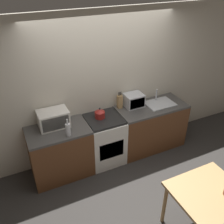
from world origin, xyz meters
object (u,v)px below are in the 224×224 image
kettle (100,113)px  toaster_oven (134,100)px  stove_range (104,140)px  microwave (53,119)px  bottle (68,129)px  dining_table (208,197)px

kettle → toaster_oven: bearing=8.0°
kettle → stove_range: bearing=-43.3°
microwave → bottle: (0.13, -0.34, -0.03)m
stove_range → microwave: 1.02m
stove_range → bottle: size_ratio=3.09×
kettle → microwave: 0.77m
stove_range → toaster_oven: size_ratio=2.71×
stove_range → bottle: (-0.68, -0.21, 0.57)m
toaster_oven → dining_table: size_ratio=0.38×
stove_range → dining_table: (0.59, -1.88, 0.21)m
stove_range → kettle: (-0.05, 0.05, 0.53)m
stove_range → toaster_oven: bearing=12.8°
kettle → bottle: size_ratio=0.65×
microwave → bottle: bearing=-68.5°
stove_range → dining_table: size_ratio=1.03×
kettle → dining_table: (0.64, -1.93, -0.33)m
microwave → dining_table: microwave is taller
kettle → microwave: (-0.76, 0.08, 0.06)m
bottle → dining_table: bottle is taller
stove_range → kettle: bearing=136.7°
kettle → dining_table: kettle is taller
toaster_oven → microwave: bearing=-179.1°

